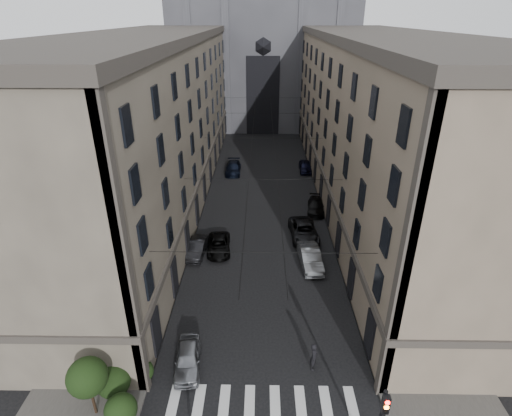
{
  "coord_description": "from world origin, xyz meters",
  "views": [
    {
      "loc": [
        -0.13,
        -10.73,
        20.64
      ],
      "look_at": [
        -0.48,
        12.5,
        9.31
      ],
      "focal_mm": 28.0,
      "sensor_mm": 36.0,
      "label": 1
    }
  ],
  "objects_px": {
    "car_right_far": "(305,166)",
    "car_right_midnear": "(304,231)",
    "car_left_midfar": "(219,245)",
    "car_left_near": "(188,358)",
    "gothic_tower": "(263,30)",
    "car_right_near": "(310,258)",
    "car_right_midfar": "(316,206)",
    "pedestrian": "(314,357)",
    "car_left_midnear": "(197,248)",
    "car_left_far": "(233,168)"
  },
  "relations": [
    {
      "from": "car_right_midfar",
      "to": "car_right_far",
      "type": "bearing_deg",
      "value": 96.86
    },
    {
      "from": "gothic_tower",
      "to": "car_left_midfar",
      "type": "height_order",
      "value": "gothic_tower"
    },
    {
      "from": "gothic_tower",
      "to": "car_left_midfar",
      "type": "distance_m",
      "value": 55.75
    },
    {
      "from": "car_right_midnear",
      "to": "car_right_midfar",
      "type": "relative_size",
      "value": 1.24
    },
    {
      "from": "car_right_near",
      "to": "pedestrian",
      "type": "bearing_deg",
      "value": -99.65
    },
    {
      "from": "car_left_near",
      "to": "pedestrian",
      "type": "distance_m",
      "value": 8.1
    },
    {
      "from": "car_left_midfar",
      "to": "car_right_far",
      "type": "bearing_deg",
      "value": 60.11
    },
    {
      "from": "car_left_midfar",
      "to": "car_right_near",
      "type": "relative_size",
      "value": 0.95
    },
    {
      "from": "car_left_midnear",
      "to": "car_left_midfar",
      "type": "relative_size",
      "value": 0.91
    },
    {
      "from": "car_right_midnear",
      "to": "pedestrian",
      "type": "distance_m",
      "value": 16.74
    },
    {
      "from": "car_right_far",
      "to": "gothic_tower",
      "type": "bearing_deg",
      "value": 101.56
    },
    {
      "from": "car_right_midfar",
      "to": "pedestrian",
      "type": "height_order",
      "value": "pedestrian"
    },
    {
      "from": "pedestrian",
      "to": "car_right_midnear",
      "type": "bearing_deg",
      "value": 13.66
    },
    {
      "from": "car_right_midnear",
      "to": "car_left_midfar",
      "type": "bearing_deg",
      "value": -166.28
    },
    {
      "from": "car_right_midnear",
      "to": "pedestrian",
      "type": "height_order",
      "value": "pedestrian"
    },
    {
      "from": "car_left_midnear",
      "to": "car_right_midfar",
      "type": "xyz_separation_m",
      "value": [
        12.36,
        9.38,
        -0.03
      ]
    },
    {
      "from": "car_right_near",
      "to": "pedestrian",
      "type": "xyz_separation_m",
      "value": [
        -1.03,
        -11.74,
        0.18
      ]
    },
    {
      "from": "car_left_near",
      "to": "car_left_midnear",
      "type": "xyz_separation_m",
      "value": [
        -1.39,
        13.45,
        0.01
      ]
    },
    {
      "from": "car_left_midfar",
      "to": "car_left_far",
      "type": "relative_size",
      "value": 0.91
    },
    {
      "from": "gothic_tower",
      "to": "car_right_near",
      "type": "distance_m",
      "value": 57.93
    },
    {
      "from": "car_left_far",
      "to": "pedestrian",
      "type": "xyz_separation_m",
      "value": [
        7.48,
        -35.08,
        0.24
      ]
    },
    {
      "from": "car_right_near",
      "to": "pedestrian",
      "type": "relative_size",
      "value": 2.48
    },
    {
      "from": "car_left_far",
      "to": "car_right_far",
      "type": "xyz_separation_m",
      "value": [
        10.4,
        0.85,
        -0.02
      ]
    },
    {
      "from": "car_right_midnear",
      "to": "car_right_far",
      "type": "bearing_deg",
      "value": 80.35
    },
    {
      "from": "car_left_midnear",
      "to": "car_left_far",
      "type": "bearing_deg",
      "value": 88.88
    },
    {
      "from": "car_left_far",
      "to": "car_right_near",
      "type": "relative_size",
      "value": 1.05
    },
    {
      "from": "car_left_far",
      "to": "car_right_midfar",
      "type": "bearing_deg",
      "value": -50.53
    },
    {
      "from": "car_right_near",
      "to": "car_right_midfar",
      "type": "xyz_separation_m",
      "value": [
        1.85,
        11.08,
        -0.14
      ]
    },
    {
      "from": "car_left_near",
      "to": "car_right_midnear",
      "type": "height_order",
      "value": "car_right_midnear"
    },
    {
      "from": "car_right_far",
      "to": "car_right_midnear",
      "type": "bearing_deg",
      "value": -95.68
    },
    {
      "from": "car_right_midnear",
      "to": "car_right_far",
      "type": "distance_m",
      "value": 19.32
    },
    {
      "from": "gothic_tower",
      "to": "car_right_midfar",
      "type": "relative_size",
      "value": 12.53
    },
    {
      "from": "car_left_near",
      "to": "car_right_midfar",
      "type": "height_order",
      "value": "car_left_near"
    },
    {
      "from": "car_left_near",
      "to": "car_left_midnear",
      "type": "distance_m",
      "value": 13.52
    },
    {
      "from": "gothic_tower",
      "to": "car_left_midfar",
      "type": "xyz_separation_m",
      "value": [
        -4.2,
        -52.88,
        -17.15
      ]
    },
    {
      "from": "car_left_near",
      "to": "car_right_near",
      "type": "xyz_separation_m",
      "value": [
        9.12,
        11.74,
        0.11
      ]
    },
    {
      "from": "gothic_tower",
      "to": "car_left_far",
      "type": "xyz_separation_m",
      "value": [
        -4.2,
        -31.88,
        -17.05
      ]
    },
    {
      "from": "car_left_midfar",
      "to": "car_right_midnear",
      "type": "xyz_separation_m",
      "value": [
        8.4,
        2.64,
        0.14
      ]
    },
    {
      "from": "car_left_far",
      "to": "pedestrian",
      "type": "distance_m",
      "value": 35.87
    },
    {
      "from": "car_left_midnear",
      "to": "car_right_far",
      "type": "distance_m",
      "value": 25.68
    },
    {
      "from": "car_right_midfar",
      "to": "pedestrian",
      "type": "xyz_separation_m",
      "value": [
        -2.87,
        -22.83,
        0.32
      ]
    },
    {
      "from": "car_right_midnear",
      "to": "car_right_near",
      "type": "bearing_deg",
      "value": -92.42
    },
    {
      "from": "car_right_near",
      "to": "car_right_midnear",
      "type": "xyz_separation_m",
      "value": [
        -0.11,
        4.98,
        -0.01
      ]
    },
    {
      "from": "car_left_midfar",
      "to": "pedestrian",
      "type": "xyz_separation_m",
      "value": [
        7.48,
        -14.08,
        0.34
      ]
    },
    {
      "from": "gothic_tower",
      "to": "car_left_midnear",
      "type": "bearing_deg",
      "value": -96.61
    },
    {
      "from": "gothic_tower",
      "to": "car_left_midnear",
      "type": "distance_m",
      "value": 56.52
    },
    {
      "from": "car_left_midnear",
      "to": "car_right_midnear",
      "type": "relative_size",
      "value": 0.75
    },
    {
      "from": "car_right_midnear",
      "to": "pedestrian",
      "type": "xyz_separation_m",
      "value": [
        -0.92,
        -16.72,
        0.2
      ]
    },
    {
      "from": "gothic_tower",
      "to": "car_right_midfar",
      "type": "bearing_deg",
      "value": -82.06
    },
    {
      "from": "car_left_near",
      "to": "car_left_midfar",
      "type": "distance_m",
      "value": 14.09
    }
  ]
}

